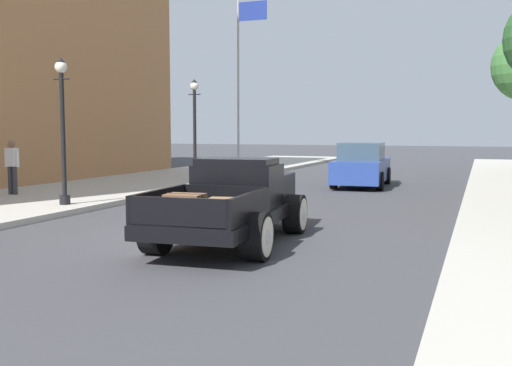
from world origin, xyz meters
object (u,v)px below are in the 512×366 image
car_background_blue (362,166)px  street_lamp_near (63,120)px  pedestrian_sidewalk_left (12,164)px  street_lamp_far (195,123)px  flagpole (242,63)px  hotrod_truck_black (236,201)px

car_background_blue → street_lamp_near: (-6.08, -9.36, 1.62)m
pedestrian_sidewalk_left → street_lamp_far: street_lamp_far is taller
street_lamp_far → pedestrian_sidewalk_left: bearing=-119.9°
pedestrian_sidewalk_left → street_lamp_far: (3.31, 5.76, 1.30)m
car_background_blue → flagpole: (-8.18, 8.11, 5.00)m
hotrod_truck_black → car_background_blue: bearing=89.2°
street_lamp_near → street_lamp_far: same height
street_lamp_far → flagpole: (-2.31, 10.28, 3.39)m
street_lamp_near → flagpole: bearing=96.9°
car_background_blue → street_lamp_far: (-5.88, -2.17, 1.62)m
car_background_blue → street_lamp_near: street_lamp_near is taller
street_lamp_near → street_lamp_far: (0.20, 7.19, 0.00)m
pedestrian_sidewalk_left → street_lamp_near: (3.10, -1.43, 1.30)m
street_lamp_near → hotrod_truck_black: bearing=-21.4°
street_lamp_near → street_lamp_far: 7.19m
car_background_blue → flagpole: bearing=135.2°
street_lamp_near → flagpole: (-2.10, 17.47, 3.39)m
hotrod_truck_black → street_lamp_far: (-5.71, 9.51, 1.63)m
car_background_blue → pedestrian_sidewalk_left: bearing=-139.2°
street_lamp_far → flagpole: 11.07m
pedestrian_sidewalk_left → street_lamp_far: bearing=60.1°
hotrod_truck_black → pedestrian_sidewalk_left: bearing=157.4°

